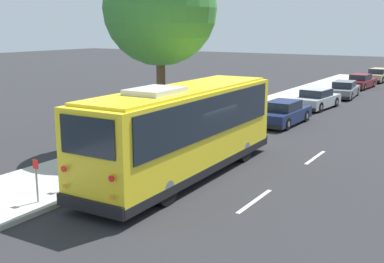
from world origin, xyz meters
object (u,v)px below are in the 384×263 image
at_px(shuttle_bus, 184,127).
at_px(sign_post_far, 72,167).
at_px(street_tree, 162,1).
at_px(parked_sedan_navy, 284,113).
at_px(parked_sedan_silver, 316,99).
at_px(parked_sedan_maroon, 361,82).
at_px(parked_sedan_gray, 344,90).
at_px(sign_post_near, 37,180).
at_px(fire_hydrant, 221,125).
at_px(parked_sedan_tan, 379,75).

height_order(shuttle_bus, sign_post_far, shuttle_bus).
bearing_deg(shuttle_bus, street_tree, 43.12).
height_order(shuttle_bus, parked_sedan_navy, shuttle_bus).
distance_m(parked_sedan_silver, parked_sedan_maroon, 12.72).
bearing_deg(parked_sedan_navy, shuttle_bus, -176.76).
bearing_deg(parked_sedan_gray, sign_post_far, 171.91).
height_order(street_tree, sign_post_near, street_tree).
relative_size(parked_sedan_maroon, sign_post_far, 3.30).
height_order(sign_post_near, fire_hydrant, sign_post_near).
relative_size(parked_sedan_navy, parked_sedan_gray, 0.97).
bearing_deg(fire_hydrant, parked_sedan_gray, -5.69).
distance_m(shuttle_bus, parked_sedan_tan, 36.17).
bearing_deg(sign_post_near, fire_hydrant, -0.11).
distance_m(parked_sedan_silver, sign_post_near, 22.01).
xyz_separation_m(shuttle_bus, parked_sedan_maroon, (29.82, 0.62, -1.23)).
height_order(shuttle_bus, street_tree, street_tree).
distance_m(parked_sedan_tan, sign_post_far, 39.63).
bearing_deg(sign_post_far, parked_sedan_navy, -6.45).
relative_size(shuttle_bus, parked_sedan_tan, 2.11).
bearing_deg(parked_sedan_gray, parked_sedan_navy, 175.19).
bearing_deg(parked_sedan_gray, shuttle_bus, 176.46).
bearing_deg(parked_sedan_tan, sign_post_far, -178.21).
relative_size(parked_sedan_silver, sign_post_far, 3.28).
bearing_deg(shuttle_bus, fire_hydrant, 16.05).
relative_size(shuttle_bus, sign_post_near, 7.72).
xyz_separation_m(parked_sedan_gray, fire_hydrant, (-16.77, 1.67, -0.03)).
relative_size(parked_sedan_navy, parked_sedan_silver, 1.00).
distance_m(shuttle_bus, sign_post_near, 5.38).
distance_m(shuttle_bus, sign_post_far, 4.13).
distance_m(parked_sedan_silver, fire_hydrant, 10.63).
bearing_deg(parked_sedan_gray, fire_hydrant, 169.84).
xyz_separation_m(parked_sedan_silver, street_tree, (-13.81, 2.65, 5.75)).
bearing_deg(sign_post_far, fire_hydrant, -0.13).
relative_size(parked_sedan_gray, fire_hydrant, 5.88).
bearing_deg(shuttle_bus, parked_sedan_gray, -0.36).
xyz_separation_m(parked_sedan_navy, sign_post_near, (-15.74, 1.62, 0.21)).
relative_size(parked_sedan_silver, parked_sedan_maroon, 0.99).
distance_m(parked_sedan_maroon, sign_post_far, 33.29).
height_order(parked_sedan_gray, parked_sedan_tan, parked_sedan_tan).
distance_m(parked_sedan_gray, sign_post_far, 26.83).
distance_m(parked_sedan_silver, street_tree, 15.19).
xyz_separation_m(shuttle_bus, sign_post_far, (-3.44, 2.07, -0.94)).
height_order(parked_sedan_silver, fire_hydrant, parked_sedan_silver).
bearing_deg(parked_sedan_gray, street_tree, 167.48).
height_order(parked_sedan_navy, fire_hydrant, parked_sedan_navy).
relative_size(parked_sedan_maroon, sign_post_near, 3.52).
bearing_deg(parked_sedan_tan, parked_sedan_navy, -175.97).
bearing_deg(parked_sedan_maroon, sign_post_far, -178.78).
bearing_deg(parked_sedan_maroon, street_tree, 178.14).
bearing_deg(parked_sedan_silver, shuttle_bus, -173.27).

